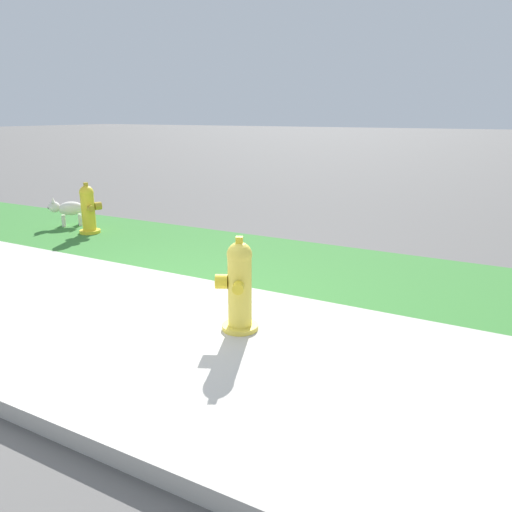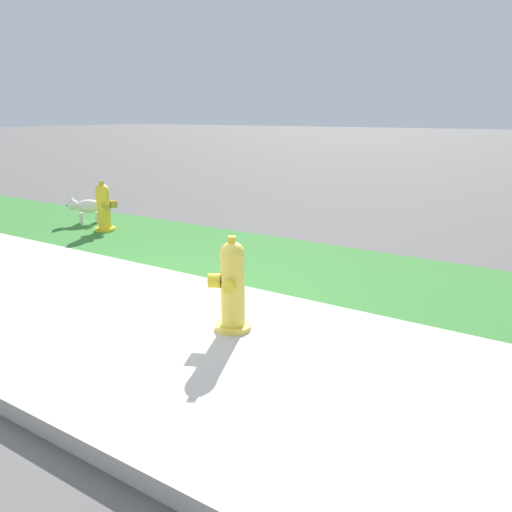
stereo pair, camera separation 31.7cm
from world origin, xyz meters
The scene contains 6 objects.
ground_plane centered at (0.00, 0.00, 0.00)m, with size 120.00×120.00×0.00m, color #5B5956.
sidewalk_pavement centered at (0.00, 0.00, 0.01)m, with size 18.00×2.53×0.01m, color #BCB7AD.
grass_verge centered at (0.00, 2.30, 0.00)m, with size 18.00×2.06×0.01m, color #387A33.
fire_hydrant_at_driveway centered at (1.03, 0.33, 0.39)m, with size 0.35×0.38×0.80m.
fire_hydrant_near_corner centered at (-2.71, 2.26, 0.37)m, with size 0.38×0.36×0.76m.
small_white_dog centered at (-3.40, 2.46, 0.27)m, with size 0.46×0.49×0.47m.
Camera 2 is at (3.26, -2.80, 1.74)m, focal length 35.00 mm.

